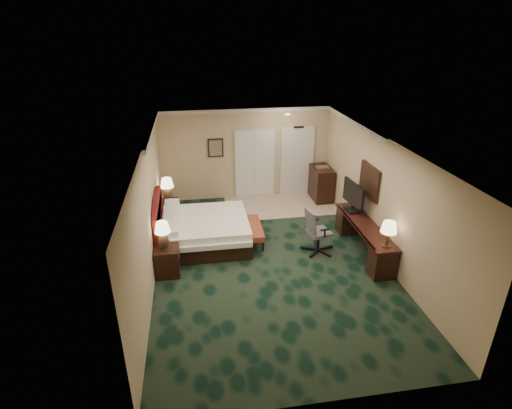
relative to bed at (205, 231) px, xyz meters
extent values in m
cube|color=black|center=(1.38, -1.05, -0.32)|extent=(5.00, 7.50, 0.00)
cube|color=silver|center=(1.38, -1.05, 2.38)|extent=(5.00, 7.50, 0.00)
cube|color=tan|center=(1.38, 2.70, 1.03)|extent=(5.00, 0.00, 2.70)
cube|color=tan|center=(1.38, -4.80, 1.03)|extent=(5.00, 0.00, 2.70)
cube|color=tan|center=(-1.12, -1.05, 1.03)|extent=(0.00, 7.50, 2.70)
cube|color=tan|center=(3.88, -1.05, 1.03)|extent=(0.00, 7.50, 2.70)
cube|color=#CEAF93|center=(2.28, 1.85, -0.32)|extent=(3.20, 1.70, 0.01)
cube|color=silver|center=(2.93, 2.67, 0.73)|extent=(1.02, 0.06, 2.18)
cube|color=silver|center=(1.63, 2.66, 0.73)|extent=(1.20, 0.06, 2.10)
cube|color=#546C63|center=(0.48, 2.66, 1.28)|extent=(0.45, 0.06, 0.55)
cube|color=white|center=(3.84, -0.45, 1.23)|extent=(0.05, 0.95, 0.75)
cube|color=white|center=(0.00, 0.00, 0.00)|extent=(2.05, 1.90, 0.65)
cube|color=black|center=(-0.85, -1.17, -0.01)|extent=(0.50, 0.57, 0.62)
cube|color=black|center=(-0.87, 1.32, -0.03)|extent=(0.47, 0.54, 0.59)
cube|color=brown|center=(1.14, -0.08, -0.12)|extent=(0.45, 1.24, 0.42)
cube|color=black|center=(3.59, -0.99, 0.03)|extent=(0.53, 2.46, 0.71)
cube|color=black|center=(3.56, -0.25, 0.75)|extent=(0.17, 0.95, 0.73)
cube|color=black|center=(3.56, 2.15, 0.18)|extent=(0.53, 0.95, 1.00)
camera|label=1|loc=(-0.14, -8.57, 4.55)|focal=28.00mm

